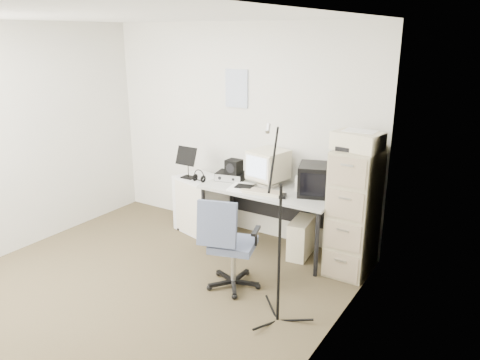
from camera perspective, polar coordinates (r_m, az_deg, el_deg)
The scene contains 23 objects.
floor at distance 4.74m, azimuth -12.11°, elevation -12.98°, with size 3.60×3.60×0.01m, color #423822.
ceiling at distance 4.11m, azimuth -14.44°, elevation 18.80°, with size 3.60×3.60×0.01m, color white.
wall_back at distance 5.63m, azimuth -0.16°, elevation 6.02°, with size 3.60×0.02×2.50m, color beige.
wall_left at distance 5.65m, azimuth -26.29°, elevation 4.25°, with size 0.02×3.60×2.50m, color beige.
wall_right at distance 3.28m, azimuth 9.77°, elevation -2.71°, with size 0.02×3.60×2.50m, color beige.
wall_calendar at distance 5.55m, azimuth -0.41°, elevation 11.08°, with size 0.30×0.02×0.44m, color white.
filing_cabinet at distance 4.87m, azimuth 13.74°, elevation -3.71°, with size 0.40×0.60×1.30m, color tan.
printer at distance 4.61m, azimuth 14.16°, elevation 4.63°, with size 0.45×0.30×0.17m, color beige.
desk at distance 5.29m, azimuth 3.62°, elevation -4.81°, with size 1.50×0.70×0.73m, color #A3A3A2.
crt_monitor at distance 5.23m, azimuth 3.47°, elevation 1.49°, with size 0.36×0.38×0.40m, color beige.
crt_tv at distance 4.99m, azimuth 9.27°, elevation 0.06°, with size 0.36×0.38×0.33m, color black.
desk_speaker at distance 5.11m, azimuth 7.26°, elevation -0.41°, with size 0.09×0.09×0.16m, color beige.
keyboard at distance 5.01m, azimuth 2.69°, elevation -1.48°, with size 0.47×0.17×0.03m, color beige.
mouse at distance 4.89m, azimuth 5.23°, elevation -1.95°, with size 0.07×0.11×0.03m, color black.
radio_receiver at distance 5.45m, azimuth -1.13°, elevation 0.50°, with size 0.32×0.23×0.09m, color black.
radio_speaker at distance 5.37m, azimuth -0.75°, elevation 1.64°, with size 0.16×0.15×0.16m, color black.
papers at distance 5.17m, azimuth 0.14°, elevation -0.88°, with size 0.23×0.32×0.02m, color white.
pc_tower at distance 5.25m, azimuth 7.49°, elevation -6.97°, with size 0.20×0.45×0.42m, color beige.
office_chair at distance 4.49m, azimuth -0.83°, elevation -7.67°, with size 0.53×0.53×0.92m, color #485370.
side_cart at distance 5.82m, azimuth -4.81°, elevation -2.93°, with size 0.56×0.45×0.69m, color silver.
music_stand at distance 5.64m, azimuth -6.36°, elevation 2.19°, with size 0.27×0.14×0.40m, color black.
headphones at distance 5.53m, azimuth -5.01°, elevation 0.31°, with size 0.15×0.15×0.03m, color black.
mic_stand at distance 3.85m, azimuth 4.87°, elevation -6.59°, with size 0.02×0.02×1.61m, color black.
Camera 1 is at (2.94, -2.87, 2.37)m, focal length 35.00 mm.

